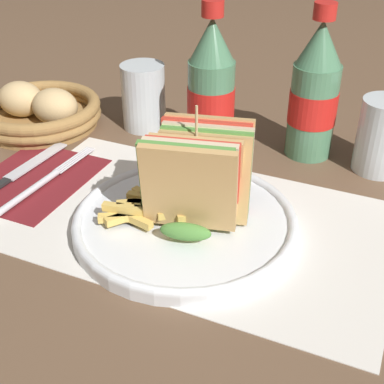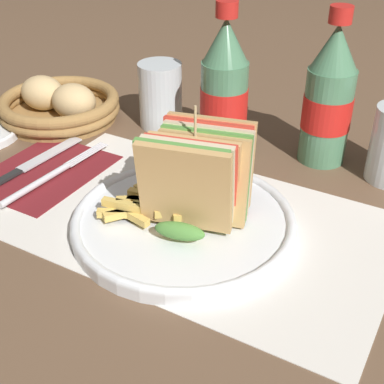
% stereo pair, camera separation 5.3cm
% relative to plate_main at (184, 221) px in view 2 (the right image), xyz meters
% --- Properties ---
extents(ground_plane, '(4.00, 4.00, 0.00)m').
position_rel_plate_main_xyz_m(ground_plane, '(0.01, -0.01, -0.01)').
color(ground_plane, brown).
extents(placemat, '(0.48, 0.28, 0.00)m').
position_rel_plate_main_xyz_m(placemat, '(0.00, 0.02, -0.01)').
color(placemat, silver).
rests_on(placemat, ground_plane).
extents(plate_main, '(0.27, 0.27, 0.02)m').
position_rel_plate_main_xyz_m(plate_main, '(0.00, 0.00, 0.00)').
color(plate_main, white).
rests_on(plate_main, ground_plane).
extents(club_sandwich, '(0.12, 0.13, 0.14)m').
position_rel_plate_main_xyz_m(club_sandwich, '(0.01, 0.01, 0.06)').
color(club_sandwich, tan).
rests_on(club_sandwich, plate_main).
extents(fries_pile, '(0.10, 0.10, 0.02)m').
position_rel_plate_main_xyz_m(fries_pile, '(-0.04, -0.01, 0.02)').
color(fries_pile, '#E0B756').
rests_on(fries_pile, plate_main).
extents(ketchup_blob, '(0.05, 0.04, 0.02)m').
position_rel_plate_main_xyz_m(ketchup_blob, '(-0.05, 0.04, 0.02)').
color(ketchup_blob, maroon).
rests_on(ketchup_blob, plate_main).
extents(napkin, '(0.14, 0.18, 0.00)m').
position_rel_plate_main_xyz_m(napkin, '(-0.24, 0.02, -0.01)').
color(napkin, maroon).
rests_on(napkin, ground_plane).
extents(fork, '(0.02, 0.20, 0.01)m').
position_rel_plate_main_xyz_m(fork, '(-0.21, -0.00, -0.00)').
color(fork, silver).
rests_on(fork, napkin).
extents(knife, '(0.02, 0.20, 0.00)m').
position_rel_plate_main_xyz_m(knife, '(-0.26, 0.01, -0.00)').
color(knife, black).
rests_on(knife, napkin).
extents(coke_bottle_near, '(0.07, 0.07, 0.22)m').
position_rel_plate_main_xyz_m(coke_bottle_near, '(-0.05, 0.20, 0.08)').
color(coke_bottle_near, '#4C7F5B').
rests_on(coke_bottle_near, ground_plane).
extents(coke_bottle_far, '(0.07, 0.07, 0.22)m').
position_rel_plate_main_xyz_m(coke_bottle_far, '(0.09, 0.25, 0.08)').
color(coke_bottle_far, '#4C7F5B').
rests_on(coke_bottle_far, ground_plane).
extents(glass_far, '(0.07, 0.07, 0.10)m').
position_rel_plate_main_xyz_m(glass_far, '(-0.18, 0.23, 0.04)').
color(glass_far, silver).
rests_on(glass_far, ground_plane).
extents(bread_basket, '(0.20, 0.20, 0.07)m').
position_rel_plate_main_xyz_m(bread_basket, '(-0.34, 0.16, 0.02)').
color(bread_basket, olive).
rests_on(bread_basket, ground_plane).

